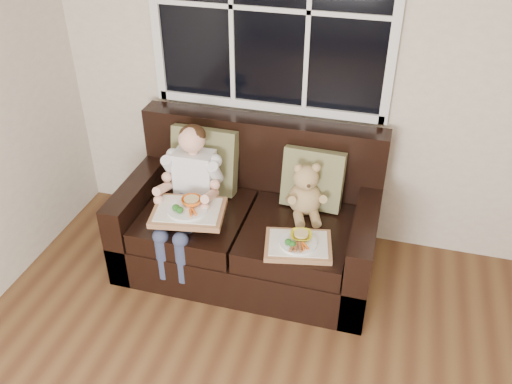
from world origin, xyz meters
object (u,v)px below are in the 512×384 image
(loveseat, at_px, (251,224))
(tray_left, at_px, (189,210))
(tray_right, at_px, (298,244))
(teddy_bear, at_px, (305,193))
(child, at_px, (190,184))

(loveseat, relative_size, tray_left, 3.40)
(tray_right, bearing_deg, teddy_bear, 84.54)
(loveseat, xyz_separation_m, tray_right, (0.40, -0.33, 0.17))
(tray_left, bearing_deg, teddy_bear, 17.73)
(tray_left, bearing_deg, tray_right, -11.45)
(loveseat, distance_m, tray_left, 0.52)
(child, xyz_separation_m, tray_right, (0.78, -0.21, -0.17))
(teddy_bear, height_order, tray_left, teddy_bear)
(loveseat, xyz_separation_m, tray_left, (-0.32, -0.31, 0.27))
(loveseat, xyz_separation_m, child, (-0.38, -0.12, 0.34))
(child, bearing_deg, tray_right, -15.38)
(loveseat, relative_size, child, 1.94)
(tray_right, bearing_deg, child, 153.23)
(loveseat, height_order, child, child)
(loveseat, relative_size, tray_right, 3.73)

